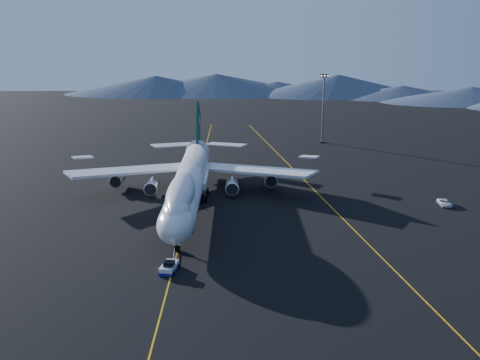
{
  "coord_description": "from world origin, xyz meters",
  "views": [
    {
      "loc": [
        10.44,
        -114.66,
        37.29
      ],
      "look_at": [
        11.3,
        -0.6,
        6.0
      ],
      "focal_mm": 40.0,
      "sensor_mm": 36.0,
      "label": 1
    }
  ],
  "objects_px": {
    "boeing_747": "(189,180)",
    "service_van": "(445,203)",
    "pushback_tug": "(169,268)",
    "floodlight_mast": "(323,108)"
  },
  "relations": [
    {
      "from": "boeing_747",
      "to": "service_van",
      "type": "distance_m",
      "value": 57.47
    },
    {
      "from": "pushback_tug",
      "to": "service_van",
      "type": "height_order",
      "value": "pushback_tug"
    },
    {
      "from": "boeing_747",
      "to": "service_van",
      "type": "xyz_separation_m",
      "value": [
        57.23,
        -0.89,
        -5.13
      ]
    },
    {
      "from": "pushback_tug",
      "to": "floodlight_mast",
      "type": "relative_size",
      "value": 0.2
    },
    {
      "from": "service_van",
      "to": "boeing_747",
      "type": "bearing_deg",
      "value": -179.36
    },
    {
      "from": "floodlight_mast",
      "to": "pushback_tug",
      "type": "bearing_deg",
      "value": -111.26
    },
    {
      "from": "boeing_747",
      "to": "floodlight_mast",
      "type": "bearing_deg",
      "value": 60.24
    },
    {
      "from": "service_van",
      "to": "floodlight_mast",
      "type": "height_order",
      "value": "floodlight_mast"
    },
    {
      "from": "service_van",
      "to": "floodlight_mast",
      "type": "xyz_separation_m",
      "value": [
        -16.32,
        72.44,
        11.43
      ]
    },
    {
      "from": "boeing_747",
      "to": "service_van",
      "type": "height_order",
      "value": "boeing_747"
    }
  ]
}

